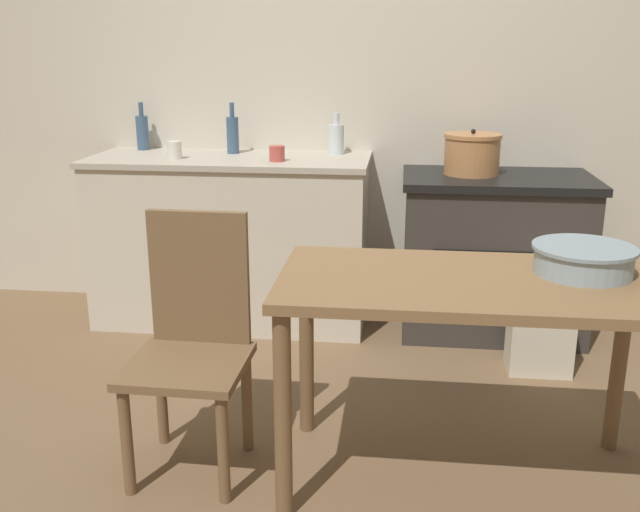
{
  "coord_description": "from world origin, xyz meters",
  "views": [
    {
      "loc": [
        0.35,
        -2.4,
        1.46
      ],
      "look_at": [
        0.0,
        0.54,
        0.59
      ],
      "focal_mm": 40.0,
      "sensor_mm": 36.0,
      "label": 1
    }
  ],
  "objects_px": {
    "cup_center_left": "(175,150)",
    "stock_pot": "(472,154)",
    "bottle_mid_left": "(336,138)",
    "stove": "(493,254)",
    "mixing_bowl_large": "(584,258)",
    "bottle_left": "(142,132)",
    "chair": "(193,339)",
    "cup_center": "(277,153)",
    "flour_sack": "(541,328)",
    "work_table": "(470,309)",
    "bottle_far_left": "(233,134)"
  },
  "relations": [
    {
      "from": "cup_center_left",
      "to": "stock_pot",
      "type": "bearing_deg",
      "value": 4.67
    },
    {
      "from": "bottle_mid_left",
      "to": "cup_center_left",
      "type": "relative_size",
      "value": 2.43
    },
    {
      "from": "cup_center_left",
      "to": "stove",
      "type": "bearing_deg",
      "value": 3.62
    },
    {
      "from": "stove",
      "to": "mixing_bowl_large",
      "type": "distance_m",
      "value": 1.39
    },
    {
      "from": "bottle_left",
      "to": "chair",
      "type": "bearing_deg",
      "value": -65.42
    },
    {
      "from": "cup_center",
      "to": "mixing_bowl_large",
      "type": "bearing_deg",
      "value": -44.53
    },
    {
      "from": "flour_sack",
      "to": "bottle_mid_left",
      "type": "xyz_separation_m",
      "value": [
        -1.02,
        0.66,
        0.78
      ]
    },
    {
      "from": "mixing_bowl_large",
      "to": "bottle_mid_left",
      "type": "bearing_deg",
      "value": 122.74
    },
    {
      "from": "cup_center",
      "to": "stove",
      "type": "bearing_deg",
      "value": 6.09
    },
    {
      "from": "work_table",
      "to": "bottle_left",
      "type": "bearing_deg",
      "value": 135.85
    },
    {
      "from": "stock_pot",
      "to": "work_table",
      "type": "bearing_deg",
      "value": -94.45
    },
    {
      "from": "stove",
      "to": "bottle_left",
      "type": "bearing_deg",
      "value": 173.9
    },
    {
      "from": "work_table",
      "to": "bottle_mid_left",
      "type": "distance_m",
      "value": 1.73
    },
    {
      "from": "work_table",
      "to": "stock_pot",
      "type": "height_order",
      "value": "stock_pot"
    },
    {
      "from": "bottle_far_left",
      "to": "bottle_mid_left",
      "type": "relative_size",
      "value": 1.24
    },
    {
      "from": "work_table",
      "to": "chair",
      "type": "xyz_separation_m",
      "value": [
        -0.95,
        0.02,
        -0.16
      ]
    },
    {
      "from": "stove",
      "to": "chair",
      "type": "height_order",
      "value": "chair"
    },
    {
      "from": "bottle_far_left",
      "to": "flour_sack",
      "type": "bearing_deg",
      "value": -21.69
    },
    {
      "from": "flour_sack",
      "to": "bottle_far_left",
      "type": "distance_m",
      "value": 1.87
    },
    {
      "from": "work_table",
      "to": "flour_sack",
      "type": "height_order",
      "value": "work_table"
    },
    {
      "from": "flour_sack",
      "to": "bottle_far_left",
      "type": "xyz_separation_m",
      "value": [
        -1.57,
        0.63,
        0.8
      ]
    },
    {
      "from": "bottle_left",
      "to": "cup_center",
      "type": "bearing_deg",
      "value": -21.7
    },
    {
      "from": "stove",
      "to": "work_table",
      "type": "distance_m",
      "value": 1.47
    },
    {
      "from": "work_table",
      "to": "chair",
      "type": "distance_m",
      "value": 0.96
    },
    {
      "from": "work_table",
      "to": "bottle_mid_left",
      "type": "bearing_deg",
      "value": 110.46
    },
    {
      "from": "work_table",
      "to": "flour_sack",
      "type": "xyz_separation_m",
      "value": [
        0.42,
        0.93,
        -0.42
      ]
    },
    {
      "from": "chair",
      "to": "bottle_left",
      "type": "height_order",
      "value": "bottle_left"
    },
    {
      "from": "bottle_mid_left",
      "to": "work_table",
      "type": "bearing_deg",
      "value": -69.54
    },
    {
      "from": "stock_pot",
      "to": "cup_center",
      "type": "bearing_deg",
      "value": -171.95
    },
    {
      "from": "chair",
      "to": "cup_center",
      "type": "height_order",
      "value": "cup_center"
    },
    {
      "from": "cup_center_left",
      "to": "cup_center",
      "type": "height_order",
      "value": "cup_center_left"
    },
    {
      "from": "stove",
      "to": "stock_pot",
      "type": "height_order",
      "value": "stock_pot"
    },
    {
      "from": "chair",
      "to": "stock_pot",
      "type": "relative_size",
      "value": 3.14
    },
    {
      "from": "work_table",
      "to": "mixing_bowl_large",
      "type": "xyz_separation_m",
      "value": [
        0.37,
        0.1,
        0.16
      ]
    },
    {
      "from": "stock_pot",
      "to": "mixing_bowl_large",
      "type": "relative_size",
      "value": 0.86
    },
    {
      "from": "chair",
      "to": "stock_pot",
      "type": "distance_m",
      "value": 1.84
    },
    {
      "from": "stove",
      "to": "chair",
      "type": "distance_m",
      "value": 1.85
    },
    {
      "from": "bottle_far_left",
      "to": "stock_pot",
      "type": "bearing_deg",
      "value": -4.87
    },
    {
      "from": "bottle_left",
      "to": "bottle_mid_left",
      "type": "relative_size",
      "value": 1.19
    },
    {
      "from": "bottle_far_left",
      "to": "chair",
      "type": "bearing_deg",
      "value": -82.39
    },
    {
      "from": "flour_sack",
      "to": "cup_center",
      "type": "height_order",
      "value": "cup_center"
    },
    {
      "from": "work_table",
      "to": "chair",
      "type": "relative_size",
      "value": 1.38
    },
    {
      "from": "bottle_far_left",
      "to": "cup_center_left",
      "type": "relative_size",
      "value": 3.0
    },
    {
      "from": "stock_pot",
      "to": "bottle_mid_left",
      "type": "bearing_deg",
      "value": 168.67
    },
    {
      "from": "work_table",
      "to": "mixing_bowl_large",
      "type": "bearing_deg",
      "value": 14.85
    },
    {
      "from": "chair",
      "to": "cup_center",
      "type": "bearing_deg",
      "value": 87.68
    },
    {
      "from": "stock_pot",
      "to": "cup_center_left",
      "type": "distance_m",
      "value": 1.52
    },
    {
      "from": "stove",
      "to": "cup_center_left",
      "type": "bearing_deg",
      "value": -176.38
    },
    {
      "from": "stock_pot",
      "to": "bottle_far_left",
      "type": "xyz_separation_m",
      "value": [
        -1.26,
        0.11,
        0.07
      ]
    },
    {
      "from": "cup_center_left",
      "to": "bottle_mid_left",
      "type": "bearing_deg",
      "value": 18.14
    }
  ]
}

